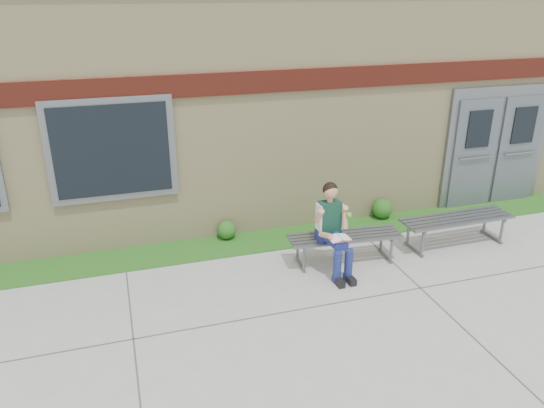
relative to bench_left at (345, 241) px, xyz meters
name	(u,v)px	position (x,y,z in m)	size (l,w,h in m)	color
ground	(374,320)	(-0.28, -1.56, -0.35)	(80.00, 80.00, 0.00)	#9E9E99
grass_strip	(304,235)	(-0.28, 1.04, -0.34)	(16.00, 0.80, 0.02)	#1E5516
school_building	(251,81)	(-0.28, 4.43, 1.75)	(16.20, 6.22, 4.20)	beige
bench_left	(345,241)	(0.00, 0.00, 0.00)	(1.78, 0.63, 0.45)	slate
bench_right	(456,223)	(2.00, 0.00, 0.03)	(1.90, 0.55, 0.49)	slate
girl	(333,228)	(-0.30, -0.21, 0.36)	(0.50, 0.83, 1.37)	navy
shrub_mid	(227,230)	(-1.58, 1.29, -0.17)	(0.32, 0.32, 0.32)	#1E5516
shrub_east	(382,209)	(1.35, 1.29, -0.15)	(0.36, 0.36, 0.36)	#1E5516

